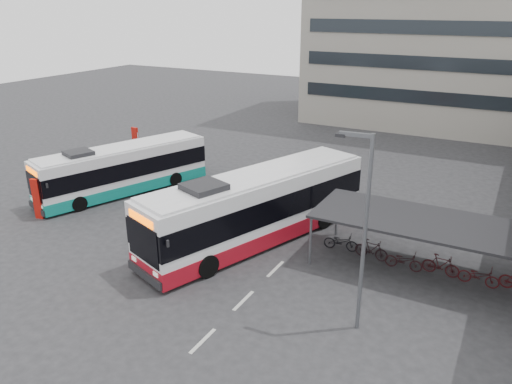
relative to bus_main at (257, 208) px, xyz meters
The scene contains 10 objects.
ground 2.93m from the bus_main, 97.57° to the right, with size 120.00×120.00×0.00m, color #28282B.
bike_shelter 8.20m from the bus_main, ahead, with size 10.00×4.00×2.54m.
road_markings 6.01m from the bus_main, 67.47° to the right, with size 0.15×7.60×0.01m.
bus_main is the anchor object (origin of this frame).
bus_teal 11.13m from the bus_main, 169.15° to the left, with size 6.10×11.33×3.31m.
pedestrian 3.97m from the bus_main, 126.65° to the right, with size 0.69×0.45×1.90m, color black.
lamp_post 8.72m from the bus_main, 35.38° to the right, with size 1.33×0.27×7.57m.
sign_totem_south 12.79m from the bus_main, 164.18° to the right, with size 0.51×0.28×2.38m.
sign_totem_mid 12.36m from the bus_main, behind, with size 0.55×0.29×2.56m.
sign_totem_north 16.66m from the bus_main, 152.55° to the left, with size 0.59×0.21×2.71m.
Camera 1 is at (11.40, -18.35, 11.56)m, focal length 35.00 mm.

